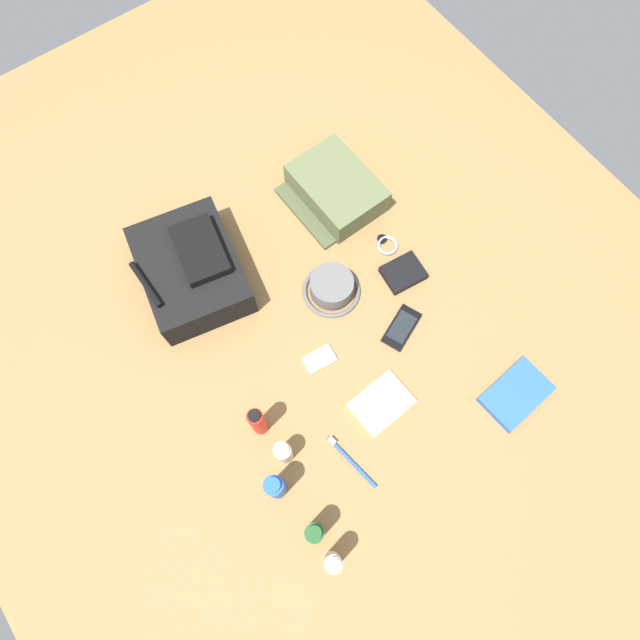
% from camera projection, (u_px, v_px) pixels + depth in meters
% --- Properties ---
extents(ground_plane, '(2.64, 2.02, 0.02)m').
position_uv_depth(ground_plane, '(320.00, 326.00, 1.53)').
color(ground_plane, olive).
rests_on(ground_plane, ground).
extents(backpack, '(0.37, 0.32, 0.14)m').
position_uv_depth(backpack, '(192.00, 269.00, 1.51)').
color(backpack, black).
rests_on(backpack, ground_plane).
extents(toiletry_pouch, '(0.27, 0.24, 0.09)m').
position_uv_depth(toiletry_pouch, '(335.00, 189.00, 1.62)').
color(toiletry_pouch, '#56603D').
rests_on(toiletry_pouch, ground_plane).
extents(bucket_hat, '(0.16, 0.16, 0.07)m').
position_uv_depth(bucket_hat, '(332.00, 287.00, 1.52)').
color(bucket_hat, '#5B5B5B').
rests_on(bucket_hat, ground_plane).
extents(toothpaste_tube, '(0.04, 0.04, 0.16)m').
position_uv_depth(toothpaste_tube, '(333.00, 562.00, 1.24)').
color(toothpaste_tube, white).
rests_on(toothpaste_tube, ground_plane).
extents(shampoo_bottle, '(0.04, 0.04, 0.15)m').
position_uv_depth(shampoo_bottle, '(315.00, 533.00, 1.27)').
color(shampoo_bottle, '#19471E').
rests_on(shampoo_bottle, ground_plane).
extents(deodorant_spray, '(0.05, 0.05, 0.16)m').
position_uv_depth(deodorant_spray, '(275.00, 487.00, 1.30)').
color(deodorant_spray, blue).
rests_on(deodorant_spray, ground_plane).
extents(lotion_bottle, '(0.04, 0.04, 0.12)m').
position_uv_depth(lotion_bottle, '(283.00, 453.00, 1.34)').
color(lotion_bottle, beige).
rests_on(lotion_bottle, ground_plane).
extents(sunscreen_spray, '(0.04, 0.04, 0.17)m').
position_uv_depth(sunscreen_spray, '(258.00, 422.00, 1.34)').
color(sunscreen_spray, red).
rests_on(sunscreen_spray, ground_plane).
extents(paperback_novel, '(0.13, 0.18, 0.02)m').
position_uv_depth(paperback_novel, '(516.00, 394.00, 1.44)').
color(paperback_novel, blue).
rests_on(paperback_novel, ground_plane).
extents(cell_phone, '(0.10, 0.14, 0.01)m').
position_uv_depth(cell_phone, '(401.00, 328.00, 1.51)').
color(cell_phone, black).
rests_on(cell_phone, ground_plane).
extents(media_player, '(0.06, 0.09, 0.01)m').
position_uv_depth(media_player, '(320.00, 359.00, 1.48)').
color(media_player, '#B7B7BC').
rests_on(media_player, ground_plane).
extents(wristwatch, '(0.07, 0.06, 0.01)m').
position_uv_depth(wristwatch, '(387.00, 245.00, 1.59)').
color(wristwatch, '#99999E').
rests_on(wristwatch, ground_plane).
extents(toothbrush, '(0.17, 0.03, 0.02)m').
position_uv_depth(toothbrush, '(349.00, 459.00, 1.39)').
color(toothbrush, blue).
rests_on(toothbrush, ground_plane).
extents(wallet, '(0.10, 0.12, 0.02)m').
position_uv_depth(wallet, '(403.00, 273.00, 1.56)').
color(wallet, black).
rests_on(wallet, ground_plane).
extents(notepad, '(0.12, 0.16, 0.02)m').
position_uv_depth(notepad, '(381.00, 404.00, 1.43)').
color(notepad, beige).
rests_on(notepad, ground_plane).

